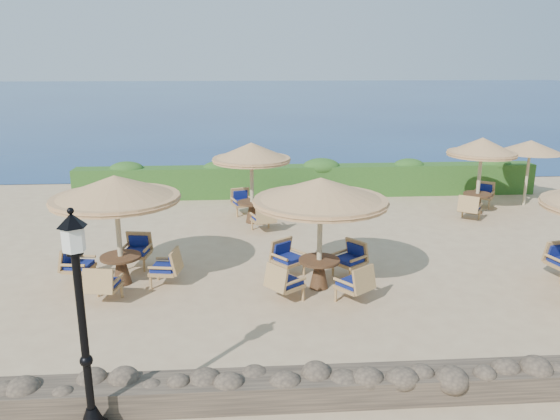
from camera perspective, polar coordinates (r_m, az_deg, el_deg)
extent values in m
plane|color=tan|center=(14.84, 6.35, -5.17)|extent=(120.00, 120.00, 0.00)
plane|color=navy|center=(83.85, -2.36, 11.85)|extent=(160.00, 160.00, 0.00)
cube|color=#224B18|center=(21.51, 2.98, 3.07)|extent=(18.00, 0.90, 1.20)
cube|color=brown|center=(9.33, 13.48, -17.26)|extent=(15.00, 0.65, 0.44)
cone|color=black|center=(8.70, -19.02, -19.77)|extent=(0.36, 0.36, 0.30)
cylinder|color=black|center=(8.06, -19.81, -12.45)|extent=(0.11, 0.11, 2.40)
cylinder|color=silver|center=(7.52, -20.80, -2.73)|extent=(0.30, 0.30, 0.36)
cone|color=black|center=(7.46, -20.97, -0.98)|extent=(0.40, 0.40, 0.18)
cylinder|color=#C1B288|center=(21.92, 24.40, 3.27)|extent=(0.10, 0.10, 2.20)
cone|color=#A47344|center=(21.75, 24.71, 6.05)|extent=(2.30, 2.30, 0.45)
cylinder|color=#C1B288|center=(13.36, -16.49, -2.62)|extent=(0.12, 0.12, 2.40)
cone|color=#A47344|center=(13.06, -16.88, 2.31)|extent=(2.99, 2.99, 0.55)
cylinder|color=#A47344|center=(13.12, -16.78, 1.12)|extent=(2.93, 2.93, 0.14)
cylinder|color=#4F321C|center=(13.53, -16.32, -4.72)|extent=(0.96, 0.96, 0.06)
cone|color=#4F321C|center=(13.65, -16.21, -6.10)|extent=(0.44, 0.44, 0.64)
cylinder|color=#C1B288|center=(12.62, 4.17, -3.08)|extent=(0.12, 0.12, 2.40)
cone|color=#A47344|center=(12.29, 4.28, 2.15)|extent=(3.10, 3.10, 0.55)
cylinder|color=#A47344|center=(12.36, 4.25, 0.88)|extent=(3.04, 3.04, 0.14)
cylinder|color=#4F321C|center=(12.79, 4.13, -5.29)|extent=(0.96, 0.96, 0.06)
cone|color=#4F321C|center=(12.92, 4.10, -6.74)|extent=(0.44, 0.44, 0.64)
cylinder|color=#C1B288|center=(17.77, -2.95, 2.41)|extent=(0.12, 0.12, 2.40)
cone|color=#A47344|center=(17.54, -3.01, 6.17)|extent=(2.54, 2.54, 0.55)
cylinder|color=#A47344|center=(17.59, -2.99, 5.27)|extent=(2.49, 2.49, 0.14)
cylinder|color=#4F321C|center=(17.89, -2.93, 0.79)|extent=(0.96, 0.96, 0.06)
cone|color=#4F321C|center=(17.99, -2.92, -0.29)|extent=(0.44, 0.44, 0.64)
cylinder|color=#C1B288|center=(20.08, 20.07, 3.01)|extent=(0.12, 0.12, 2.40)
cone|color=#A47344|center=(19.88, 20.38, 6.33)|extent=(2.35, 2.35, 0.55)
cylinder|color=#A47344|center=(19.92, 20.31, 5.53)|extent=(2.30, 2.30, 0.14)
cylinder|color=#4F321C|center=(20.19, 19.94, 1.57)|extent=(0.96, 0.96, 0.06)
cone|color=#4F321C|center=(20.28, 19.85, 0.61)|extent=(0.44, 0.44, 0.64)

